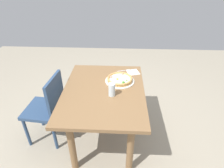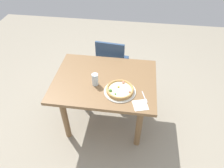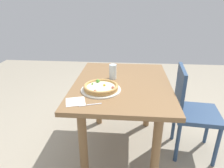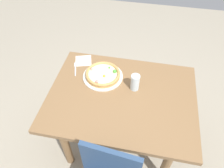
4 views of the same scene
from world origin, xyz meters
The scene contains 8 objects.
ground_plane centered at (0.00, 0.00, 0.00)m, with size 6.00×6.00×0.00m, color #9E937F.
dining_table centered at (0.00, 0.00, 0.61)m, with size 1.14×0.87×0.73m.
chair_near centered at (0.01, -0.65, 0.48)m, with size 0.44×0.44×0.88m.
plate centered at (-0.19, 0.17, 0.74)m, with size 0.33×0.33×0.01m, color silver.
pizza centered at (-0.19, 0.17, 0.76)m, with size 0.29×0.29×0.05m.
fork centered at (-0.45, 0.23, 0.73)m, with size 0.06×0.16×0.00m.
drinking_glass centered at (0.09, 0.09, 0.80)m, with size 0.07×0.07×0.14m, color silver.
napkin centered at (-0.41, 0.33, 0.73)m, with size 0.14×0.14×0.00m, color white.
Camera 3 is at (-1.72, -0.05, 1.45)m, focal length 32.82 mm.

